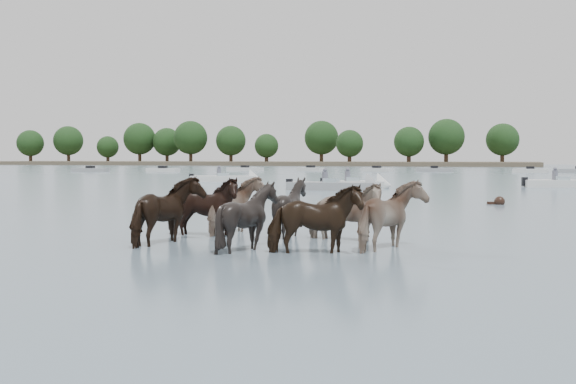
% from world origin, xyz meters
% --- Properties ---
extents(ground, '(400.00, 400.00, 0.00)m').
position_xyz_m(ground, '(0.00, 0.00, 0.00)').
color(ground, slate).
rests_on(ground, ground).
extents(shoreline, '(160.00, 30.00, 1.00)m').
position_xyz_m(shoreline, '(-70.00, 150.00, 0.50)').
color(shoreline, '#4C4233').
rests_on(shoreline, ground).
extents(pony_herd, '(6.72, 4.59, 1.70)m').
position_xyz_m(pony_herd, '(-0.49, -0.42, 0.63)').
color(pony_herd, black).
rests_on(pony_herd, ground).
extents(swimming_pony, '(0.72, 0.44, 0.44)m').
position_xyz_m(swimming_pony, '(4.08, 14.01, 0.10)').
color(swimming_pony, black).
rests_on(swimming_pony, ground).
extents(motorboat_a, '(4.63, 2.19, 1.92)m').
position_xyz_m(motorboat_a, '(-4.35, 26.16, 0.23)').
color(motorboat_a, silver).
rests_on(motorboat_a, ground).
extents(motorboat_b, '(5.92, 1.94, 1.92)m').
position_xyz_m(motorboat_b, '(-4.97, 23.43, 0.22)').
color(motorboat_b, gray).
rests_on(motorboat_b, ground).
extents(motorboat_c, '(5.43, 2.75, 1.92)m').
position_xyz_m(motorboat_c, '(8.28, 32.63, 0.23)').
color(motorboat_c, silver).
rests_on(motorboat_c, ground).
extents(motorboat_f, '(5.92, 3.15, 1.92)m').
position_xyz_m(motorboat_f, '(-17.06, 33.95, 0.22)').
color(motorboat_f, silver).
rests_on(motorboat_f, ground).
extents(distant_flotilla, '(107.30, 23.75, 0.93)m').
position_xyz_m(distant_flotilla, '(-1.58, 75.91, 0.26)').
color(distant_flotilla, gray).
rests_on(distant_flotilla, ground).
extents(treeline, '(147.22, 20.61, 12.59)m').
position_xyz_m(treeline, '(-72.34, 152.18, 6.92)').
color(treeline, '#382619').
rests_on(treeline, ground).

